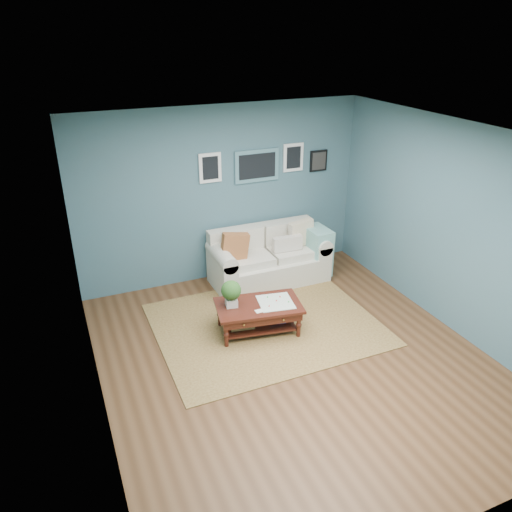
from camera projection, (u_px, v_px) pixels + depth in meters
room_shell at (298, 257)px, 5.58m from camera, size 5.00×5.02×2.70m
area_rug at (266, 324)px, 6.80m from camera, size 2.92×2.33×0.01m
loveseat at (273, 257)px, 7.85m from camera, size 1.85×0.84×0.95m
coffee_table at (254, 309)px, 6.51m from camera, size 1.20×0.82×0.77m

